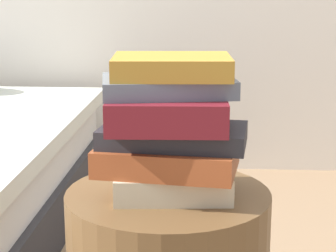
{
  "coord_description": "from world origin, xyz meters",
  "views": [
    {
      "loc": [
        0.06,
        -1.17,
        0.99
      ],
      "look_at": [
        0.0,
        0.0,
        0.7
      ],
      "focal_mm": 64.68,
      "sensor_mm": 36.0,
      "label": 1
    }
  ],
  "objects_px": {
    "book_ochre": "(172,67)",
    "book_cream": "(173,180)",
    "book_rust": "(168,158)",
    "book_maroon": "(168,111)",
    "book_slate": "(166,86)",
    "book_charcoal": "(174,135)"
  },
  "relations": [
    {
      "from": "book_maroon",
      "to": "book_slate",
      "type": "relative_size",
      "value": 0.89
    },
    {
      "from": "book_rust",
      "to": "book_slate",
      "type": "relative_size",
      "value": 1.07
    },
    {
      "from": "book_cream",
      "to": "book_ochre",
      "type": "xyz_separation_m",
      "value": [
        -0.0,
        -0.0,
        0.23
      ]
    },
    {
      "from": "book_cream",
      "to": "book_charcoal",
      "type": "relative_size",
      "value": 0.81
    },
    {
      "from": "book_charcoal",
      "to": "book_rust",
      "type": "bearing_deg",
      "value": -155.65
    },
    {
      "from": "book_rust",
      "to": "book_charcoal",
      "type": "distance_m",
      "value": 0.05
    },
    {
      "from": "book_rust",
      "to": "book_ochre",
      "type": "relative_size",
      "value": 1.2
    },
    {
      "from": "book_cream",
      "to": "book_slate",
      "type": "height_order",
      "value": "book_slate"
    },
    {
      "from": "book_rust",
      "to": "book_ochre",
      "type": "distance_m",
      "value": 0.18
    },
    {
      "from": "book_rust",
      "to": "book_charcoal",
      "type": "bearing_deg",
      "value": 25.86
    },
    {
      "from": "book_maroon",
      "to": "book_ochre",
      "type": "relative_size",
      "value": 1.0
    },
    {
      "from": "book_charcoal",
      "to": "book_maroon",
      "type": "bearing_deg",
      "value": -160.71
    },
    {
      "from": "book_cream",
      "to": "book_ochre",
      "type": "distance_m",
      "value": 0.23
    },
    {
      "from": "book_rust",
      "to": "book_ochre",
      "type": "bearing_deg",
      "value": 64.21
    },
    {
      "from": "book_slate",
      "to": "book_ochre",
      "type": "bearing_deg",
      "value": -4.54
    },
    {
      "from": "book_ochre",
      "to": "book_cream",
      "type": "bearing_deg",
      "value": 19.23
    },
    {
      "from": "book_charcoal",
      "to": "book_ochre",
      "type": "height_order",
      "value": "book_ochre"
    },
    {
      "from": "book_ochre",
      "to": "book_slate",
      "type": "bearing_deg",
      "value": -178.61
    },
    {
      "from": "book_slate",
      "to": "book_ochre",
      "type": "height_order",
      "value": "book_ochre"
    },
    {
      "from": "book_rust",
      "to": "book_charcoal",
      "type": "height_order",
      "value": "book_charcoal"
    },
    {
      "from": "book_cream",
      "to": "book_maroon",
      "type": "bearing_deg",
      "value": -132.94
    },
    {
      "from": "book_cream",
      "to": "book_maroon",
      "type": "height_order",
      "value": "book_maroon"
    }
  ]
}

